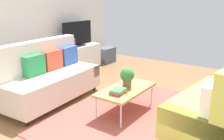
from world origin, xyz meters
TOP-DOWN VIEW (x-y plane):
  - ground_plane at (0.00, 0.00)m, footprint 7.68×7.68m
  - wall_far at (0.00, 2.80)m, footprint 6.40×0.12m
  - area_rug at (0.14, -0.13)m, footprint 2.90×2.20m
  - couch_beige at (-0.20, 1.50)m, footprint 1.95×0.97m
  - couch_green at (0.47, -1.35)m, footprint 1.99×1.06m
  - coffee_table at (0.19, 0.07)m, footprint 1.10×0.56m
  - tv_console at (1.62, 2.46)m, footprint 1.40×0.44m
  - tv at (1.62, 2.44)m, footprint 1.00×0.20m
  - storage_trunk at (2.72, 2.36)m, footprint 0.52×0.40m
  - potted_plant at (0.24, 0.08)m, footprint 0.23×0.23m
  - table_book_0 at (-0.08, 0.05)m, footprint 0.26×0.20m
  - table_book_1 at (-0.08, 0.05)m, footprint 0.26×0.20m
  - vase_0 at (1.04, 2.51)m, footprint 0.11×0.11m
  - vase_1 at (1.21, 2.51)m, footprint 0.10×0.10m
  - bottle_0 at (1.37, 2.42)m, footprint 0.05×0.05m
  - bottle_1 at (1.47, 2.42)m, footprint 0.05×0.05m

SIDE VIEW (x-z plane):
  - ground_plane at x=0.00m, z-range 0.00..0.00m
  - area_rug at x=0.14m, z-range 0.00..0.01m
  - storage_trunk at x=2.72m, z-range 0.00..0.44m
  - tv_console at x=1.62m, z-range 0.00..0.64m
  - coffee_table at x=0.19m, z-range 0.18..0.60m
  - table_book_0 at x=-0.08m, z-range 0.42..0.46m
  - couch_green at x=0.47m, z-range -0.11..0.99m
  - couch_beige at x=-0.20m, z-range -0.10..1.00m
  - table_book_1 at x=-0.08m, z-range 0.46..0.50m
  - potted_plant at x=0.24m, z-range 0.44..0.78m
  - bottle_0 at x=1.37m, z-range 0.64..0.78m
  - vase_1 at x=1.21m, z-range 0.64..0.81m
  - vase_0 at x=1.04m, z-range 0.64..0.83m
  - bottle_1 at x=1.47m, z-range 0.64..0.87m
  - tv at x=1.62m, z-range 0.63..1.27m
  - wall_far at x=0.00m, z-range 0.00..2.90m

